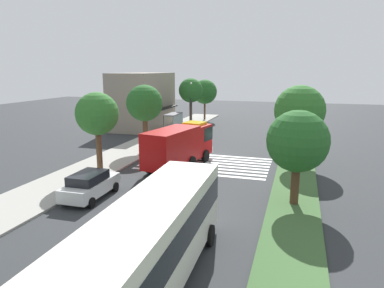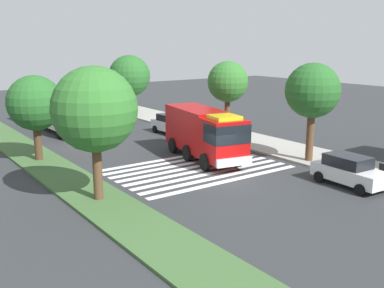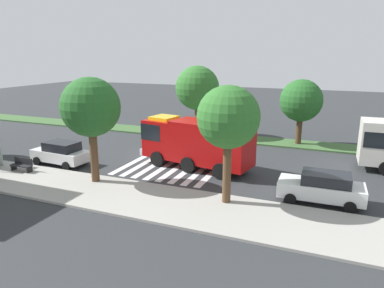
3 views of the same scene
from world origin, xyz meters
The scene contains 13 objects.
ground_plane centered at (0.00, 0.00, 0.00)m, with size 120.00×120.00×0.00m, color #2D3033.
sidewalk centered at (0.00, 8.42, 0.07)m, with size 60.00×4.59×0.14m, color #9E9B93.
median_strip centered at (0.00, -7.63, 0.07)m, with size 60.00×3.00×0.14m, color #3D6033.
crosswalk centered at (-2.34, 0.00, 0.01)m, with size 6.75×11.03×0.01m.
fire_truck centered at (-3.80, 1.80, 1.96)m, with size 8.59×3.89×3.48m.
parked_car_west centered at (-12.65, 4.93, 0.89)m, with size 4.55×2.17×1.72m.
parked_car_mid centered at (5.45, 4.93, 0.89)m, with size 4.36×2.21×1.73m.
transit_bus centered at (-20.48, -2.76, 2.08)m, with size 11.57×3.06×3.50m.
sidewalk_tree_far_west centered at (-24.68, 7.13, 4.26)m, with size 4.56×4.56×6.41m.
sidewalk_tree_west centered at (-7.88, 7.13, 4.76)m, with size 3.29×3.29×6.32m.
sidewalk_tree_center centered at (0.73, 7.13, 4.80)m, with size 3.61×3.61×6.51m.
median_tree_far_west centered at (-10.10, -7.63, 3.97)m, with size 3.67×3.67×5.70m.
median_tree_west centered at (-0.39, -7.63, 4.71)m, with size 4.24×4.24×6.72m.
Camera 2 is at (20.17, -16.49, 7.95)m, focal length 42.32 mm.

